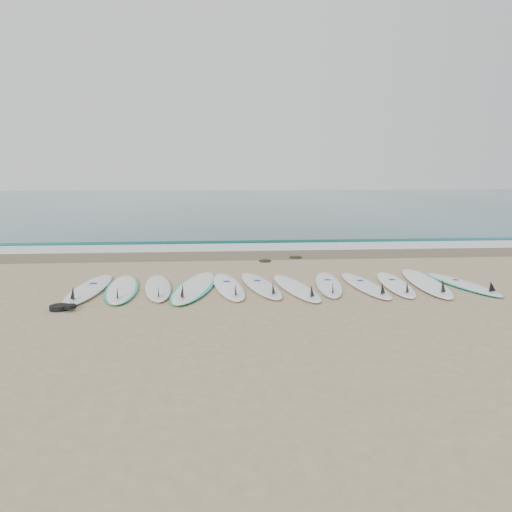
{
  "coord_description": "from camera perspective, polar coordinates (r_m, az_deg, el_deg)",
  "views": [
    {
      "loc": [
        -1.27,
        -9.67,
        2.25
      ],
      "look_at": [
        -0.33,
        1.5,
        0.4
      ],
      "focal_mm": 35.0,
      "sensor_mm": 36.0,
      "label": 1
    }
  ],
  "objects": [
    {
      "name": "surfboard_6",
      "position": [
        9.78,
        4.67,
        -3.62
      ],
      "size": [
        0.91,
        2.55,
        0.32
      ],
      "rotation": [
        0.0,
        0.0,
        0.16
      ],
      "color": "white",
      "rests_on": "ground"
    },
    {
      "name": "ground",
      "position": [
        10.01,
        2.59,
        -3.63
      ],
      "size": [
        120.0,
        120.0,
        0.0
      ],
      "primitive_type": "plane",
      "color": "tan"
    },
    {
      "name": "surfboard_11",
      "position": [
        10.96,
        22.63,
        -2.98
      ],
      "size": [
        0.93,
        2.37,
        0.29
      ],
      "rotation": [
        0.0,
        0.0,
        0.16
      ],
      "color": "silver",
      "rests_on": "ground"
    },
    {
      "name": "surfboard_2",
      "position": [
        9.96,
        -11.14,
        -3.54
      ],
      "size": [
        0.8,
        2.47,
        0.31
      ],
      "rotation": [
        0.0,
        0.0,
        0.12
      ],
      "color": "white",
      "rests_on": "ground"
    },
    {
      "name": "surfboard_3",
      "position": [
        9.9,
        -7.06,
        -3.51
      ],
      "size": [
        1.17,
        2.97,
        0.37
      ],
      "rotation": [
        0.0,
        0.0,
        -0.17
      ],
      "color": "white",
      "rests_on": "ground"
    },
    {
      "name": "surfboard_4",
      "position": [
        9.88,
        -3.14,
        -3.47
      ],
      "size": [
        0.81,
        2.57,
        0.32
      ],
      "rotation": [
        0.0,
        0.0,
        0.11
      ],
      "color": "white",
      "rests_on": "ground"
    },
    {
      "name": "surfboard_10",
      "position": [
        10.75,
        18.91,
        -2.88
      ],
      "size": [
        0.92,
        2.92,
        0.37
      ],
      "rotation": [
        0.0,
        0.0,
        -0.12
      ],
      "color": "white",
      "rests_on": "ground"
    },
    {
      "name": "surfboard_9",
      "position": [
        10.45,
        15.68,
        -3.12
      ],
      "size": [
        0.77,
        2.48,
        0.31
      ],
      "rotation": [
        0.0,
        0.0,
        -0.11
      ],
      "color": "white",
      "rests_on": "ground"
    },
    {
      "name": "seaweed_near",
      "position": [
        12.91,
        1.04,
        -0.53
      ],
      "size": [
        0.33,
        0.25,
        0.06
      ],
      "primitive_type": "ellipsoid",
      "color": "black",
      "rests_on": "ground"
    },
    {
      "name": "ocean",
      "position": [
        42.25,
        -3.12,
        6.31
      ],
      "size": [
        120.0,
        55.0,
        0.03
      ],
      "primitive_type": "cube",
      "color": "#1C595E",
      "rests_on": "ground"
    },
    {
      "name": "surfboard_0",
      "position": [
        10.15,
        -18.61,
        -3.59
      ],
      "size": [
        0.68,
        2.72,
        0.35
      ],
      "rotation": [
        0.0,
        0.0,
        -0.04
      ],
      "color": "white",
      "rests_on": "ground"
    },
    {
      "name": "wet_sand_band",
      "position": [
        14.01,
        0.43,
        0.15
      ],
      "size": [
        120.0,
        1.8,
        0.01
      ],
      "primitive_type": "cube",
      "color": "brown",
      "rests_on": "ground"
    },
    {
      "name": "surfboard_1",
      "position": [
        10.05,
        -15.08,
        -3.61
      ],
      "size": [
        0.86,
        2.61,
        0.32
      ],
      "rotation": [
        0.0,
        0.0,
        0.1
      ],
      "color": "white",
      "rests_on": "ground"
    },
    {
      "name": "surfboard_8",
      "position": [
        10.2,
        12.42,
        -3.28
      ],
      "size": [
        0.67,
        2.5,
        0.32
      ],
      "rotation": [
        0.0,
        0.0,
        0.06
      ],
      "color": "white",
      "rests_on": "ground"
    },
    {
      "name": "foam_band",
      "position": [
        15.39,
        -0.05,
        1.03
      ],
      "size": [
        120.0,
        1.4,
        0.04
      ],
      "primitive_type": "cube",
      "color": "silver",
      "rests_on": "ground"
    },
    {
      "name": "surfboard_5",
      "position": [
        9.95,
        0.59,
        -3.36
      ],
      "size": [
        0.93,
        2.57,
        0.32
      ],
      "rotation": [
        0.0,
        0.0,
        0.17
      ],
      "color": "silver",
      "rests_on": "ground"
    },
    {
      "name": "seaweed_far",
      "position": [
        13.47,
        4.53,
        -0.13
      ],
      "size": [
        0.35,
        0.27,
        0.07
      ],
      "primitive_type": "ellipsoid",
      "color": "black",
      "rests_on": "ground"
    },
    {
      "name": "wave_crest",
      "position": [
        16.86,
        -0.47,
        1.87
      ],
      "size": [
        120.0,
        1.0,
        0.1
      ],
      "primitive_type": "cube",
      "color": "#1C595E",
      "rests_on": "ground"
    },
    {
      "name": "leash_coil",
      "position": [
        8.97,
        -21.32,
        -5.48
      ],
      "size": [
        0.46,
        0.36,
        0.11
      ],
      "color": "black",
      "rests_on": "ground"
    },
    {
      "name": "surfboard_7",
      "position": [
        10.16,
        8.31,
        -3.22
      ],
      "size": [
        0.82,
        2.44,
        0.31
      ],
      "rotation": [
        0.0,
        0.0,
        -0.14
      ],
      "color": "white",
      "rests_on": "ground"
    }
  ]
}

